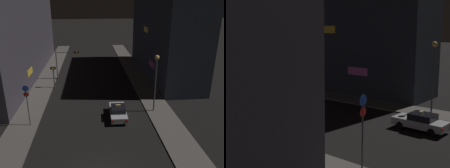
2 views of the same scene
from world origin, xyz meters
The scene contains 7 objects.
sidewalk_right centered at (7.79, 25.56, 0.06)m, with size 3.21×55.13×0.12m, color #5B5651.
building_facade_right centered at (12.55, 25.72, 8.62)m, with size 6.39×24.26×17.25m.
taxi centered at (2.58, 9.58, 0.74)m, with size 1.93×4.50×1.62m.
traffic_light_overhead centered at (-4.46, 23.80, 3.55)m, with size 3.83×0.42×4.87m.
traffic_light_left_kerb centered at (-5.94, 19.71, 2.48)m, with size 0.80×0.42×3.42m.
sign_pole_left centered at (-7.01, 8.54, 2.88)m, with size 0.63×0.10×4.54m.
street_lamp_near_block centered at (7.06, 10.65, 4.91)m, with size 0.53×0.53×6.85m.
Camera 2 is at (-20.95, -1.25, 8.26)m, focal length 51.75 mm.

